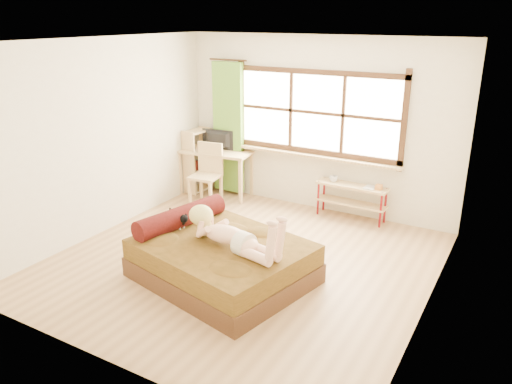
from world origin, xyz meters
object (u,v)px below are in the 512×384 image
Objects in this scene: woman at (230,224)px; pipe_shelf at (352,194)px; bed at (220,258)px; chair at (208,170)px; kitten at (178,219)px; bookshelf at (198,160)px; desk at (215,156)px.

pipe_shelf is (0.53, 2.59, -0.36)m from woman.
chair is at bearing 140.62° from bed.
bed is 1.64× the size of woman.
kitten is at bearing -118.46° from pipe_shelf.
bookshelf reaches higher than pipe_shelf.
bed is at bearing -58.68° from chair.
chair is at bearing -32.63° from bookshelf.
bed is 7.67× the size of kitten.
chair is 2.39m from pipe_shelf.
chair reaches higher than desk.
bed is 2.64m from pipe_shelf.
desk is at bearing -175.73° from pipe_shelf.
bed reaches higher than kitten.
bookshelf is at bearing 145.13° from woman.
woman reaches higher than kitten.
chair is (0.09, -0.36, -0.14)m from desk.
woman is at bearing -4.46° from bed.
desk is 0.39m from bookshelf.
chair is at bearing -166.95° from pipe_shelf.
pipe_shelf is at bearing 90.99° from woman.
kitten is (-0.87, 0.15, -0.17)m from woman.
desk is at bearing 6.55° from bookshelf.
pipe_shelf is at bearing -3.83° from desk.
kitten is 2.54m from desk.
chair is 0.91× the size of pipe_shelf.
desk is at bearing 126.31° from kitten.
pipe_shelf is at bearing 72.74° from kitten.
pipe_shelf is at bearing 4.95° from chair.
bed is 2.62m from chair.
kitten is 0.29× the size of chair.
chair reaches higher than bed.
bed is at bearing -61.62° from desk.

